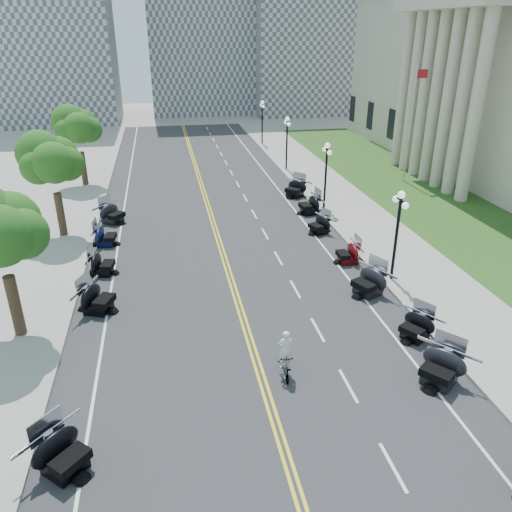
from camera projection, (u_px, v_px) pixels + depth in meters
ground at (249, 337)px, 22.28m from camera, size 160.00×160.00×0.00m
road at (221, 249)px, 31.22m from camera, size 16.00×90.00×0.01m
centerline_yellow_a at (219, 249)px, 31.20m from camera, size 0.12×90.00×0.00m
centerline_yellow_b at (223, 249)px, 31.24m from camera, size 0.12×90.00×0.00m
edge_line_north at (319, 242)px, 32.30m from camera, size 0.12×90.00×0.00m
edge_line_south at (116, 257)px, 30.14m from camera, size 0.12×90.00×0.00m
lane_dash_4 at (393, 467)px, 15.66m from camera, size 0.12×2.00×0.00m
lane_dash_5 at (348, 386)px, 19.24m from camera, size 0.12×2.00×0.00m
lane_dash_6 at (318, 330)px, 22.81m from camera, size 0.12×2.00×0.00m
lane_dash_7 at (295, 289)px, 26.39m from camera, size 0.12×2.00×0.00m
lane_dash_8 at (278, 258)px, 29.97m from camera, size 0.12×2.00×0.00m
lane_dash_9 at (265, 234)px, 33.55m from camera, size 0.12×2.00×0.00m
lane_dash_10 at (254, 214)px, 37.13m from camera, size 0.12×2.00×0.00m
lane_dash_11 at (245, 198)px, 40.70m from camera, size 0.12×2.00×0.00m
lane_dash_12 at (238, 184)px, 44.28m from camera, size 0.12×2.00×0.00m
lane_dash_13 at (231, 173)px, 47.86m from camera, size 0.12×2.00×0.00m
lane_dash_14 at (226, 163)px, 51.44m from camera, size 0.12×2.00×0.00m
lane_dash_15 at (221, 154)px, 55.02m from camera, size 0.12×2.00×0.00m
lane_dash_16 at (217, 146)px, 58.59m from camera, size 0.12×2.00×0.00m
lane_dash_17 at (213, 140)px, 62.17m from camera, size 0.12×2.00×0.00m
lane_dash_18 at (210, 134)px, 65.75m from camera, size 0.12×2.00×0.00m
lane_dash_19 at (207, 128)px, 69.33m from camera, size 0.12×2.00×0.00m
sidewalk_north at (379, 236)px, 32.96m from camera, size 5.00×90.00×0.15m
sidewalk_south at (45, 261)px, 29.42m from camera, size 5.00×90.00×0.15m
lawn at (419, 195)px, 41.31m from camera, size 9.00×60.00×0.10m
distant_block_a at (44, 26)px, 69.32m from camera, size 18.00×14.00×26.00m
distant_block_b at (198, 12)px, 77.57m from camera, size 16.00×12.00×30.00m
distant_block_c at (314, 40)px, 79.57m from camera, size 20.00×14.00×22.00m
street_lamp_2 at (396, 237)px, 26.23m from camera, size 0.50×1.20×4.90m
street_lamp_3 at (326, 177)px, 36.96m from camera, size 0.50×1.20×4.90m
street_lamp_4 at (287, 143)px, 47.70m from camera, size 0.50×1.20×4.90m
street_lamp_5 at (262, 123)px, 58.43m from camera, size 0.50×1.20×4.90m
flagpole at (410, 126)px, 42.92m from camera, size 1.10×0.20×10.00m
tree_2 at (0, 238)px, 20.42m from camera, size 4.80×4.80×9.20m
tree_3 at (52, 166)px, 31.15m from camera, size 4.80×4.80×9.20m
tree_4 at (78, 131)px, 41.88m from camera, size 4.80×4.80×9.20m
motorcycle_n_4 at (441, 366)px, 19.11m from camera, size 3.09×3.09×1.54m
motorcycle_n_5 at (416, 325)px, 21.95m from camera, size 2.60×2.60×1.32m
motorcycle_n_6 at (369, 281)px, 25.60m from camera, size 2.96×2.96×1.56m
motorcycle_n_7 at (348, 252)px, 29.15m from camera, size 1.90×1.90×1.33m
motorcycle_n_8 at (319, 224)px, 33.39m from camera, size 2.45×2.45×1.32m
motorcycle_n_9 at (310, 204)px, 36.93m from camera, size 2.40×2.40×1.53m
motorcycle_n_10 at (295, 188)px, 40.70m from camera, size 3.07×3.07×1.52m
motorcycle_s_4 at (62, 452)px, 15.26m from camera, size 3.04×3.04×1.51m
motorcycle_s_6 at (97, 297)px, 24.03m from camera, size 2.87×2.87×1.53m
motorcycle_s_7 at (102, 263)px, 27.73m from camera, size 2.31×2.31×1.40m
motorcycle_s_8 at (105, 235)px, 31.48m from camera, size 2.23×2.23×1.40m
motorcycle_s_9 at (112, 213)px, 35.15m from camera, size 3.08×3.08×1.53m
bicycle at (285, 363)px, 19.66m from camera, size 0.66×1.85×1.09m
cyclist_rider at (286, 333)px, 19.08m from camera, size 0.61×0.40×1.68m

